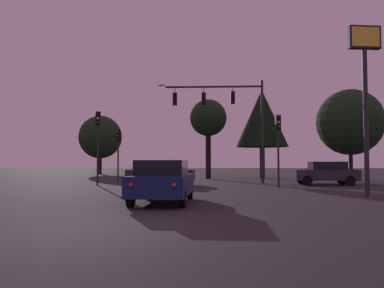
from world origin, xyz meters
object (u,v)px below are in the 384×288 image
object	(u,v)px
tree_right_cluster	(208,119)
tree_behind_sign	(262,118)
car_crossing_right	(160,173)
tree_left_far	(350,122)
traffic_light_corner_right	(98,133)
car_nearside_lane	(163,181)
traffic_signal_mast_arm	(228,109)
traffic_light_corner_left	(278,136)
tree_center_horizon	(100,137)
traffic_light_median	(118,145)
car_crossing_left	(326,173)
store_sign_illuminated	(365,72)

from	to	relation	value
tree_right_cluster	tree_behind_sign	bearing A→B (deg)	17.31
car_crossing_right	tree_left_far	distance (m)	16.13
traffic_light_corner_right	car_nearside_lane	world-z (taller)	traffic_light_corner_right
tree_behind_sign	traffic_light_corner_right	bearing A→B (deg)	-133.29
traffic_signal_mast_arm	traffic_light_corner_left	bearing A→B (deg)	-58.38
traffic_light_corner_right	tree_right_cluster	world-z (taller)	tree_right_cluster
traffic_light_corner_left	traffic_light_corner_right	bearing A→B (deg)	173.54
tree_left_far	tree_center_horizon	size ratio (longest dim) A/B	0.95
traffic_signal_mast_arm	tree_right_cluster	size ratio (longest dim) A/B	1.05
traffic_light_median	tree_right_cluster	bearing A→B (deg)	41.11
traffic_signal_mast_arm	car_nearside_lane	world-z (taller)	traffic_signal_mast_arm
car_crossing_left	tree_left_far	bearing A→B (deg)	59.03
traffic_signal_mast_arm	car_crossing_left	bearing A→B (deg)	-16.82
car_crossing_left	tree_behind_sign	world-z (taller)	tree_behind_sign
car_crossing_right	store_sign_illuminated	size ratio (longest dim) A/B	0.61
car_crossing_right	tree_left_far	size ratio (longest dim) A/B	0.61
traffic_light_corner_right	car_crossing_left	distance (m)	14.97
car_crossing_left	tree_left_far	world-z (taller)	tree_left_far
car_crossing_right	store_sign_illuminated	xyz separation A→B (m)	(10.08, -8.35, 4.54)
traffic_light_corner_right	tree_center_horizon	xyz separation A→B (m)	(-7.87, 25.86, 1.50)
traffic_signal_mast_arm	tree_center_horizon	xyz separation A→B (m)	(-16.31, 22.53, -0.42)
traffic_light_median	tree_left_far	size ratio (longest dim) A/B	0.55
store_sign_illuminated	car_crossing_left	bearing A→B (deg)	85.92
traffic_light_corner_left	car_nearside_lane	xyz separation A→B (m)	(-5.47, -9.45, -2.23)
traffic_light_corner_right	car_nearside_lane	bearing A→B (deg)	-61.57
traffic_signal_mast_arm	traffic_light_corner_left	xyz separation A→B (m)	(2.83, -4.60, -2.23)
store_sign_illuminated	tree_left_far	distance (m)	15.47
traffic_light_median	tree_center_horizon	distance (m)	22.35
tree_behind_sign	traffic_light_corner_left	bearing A→B (deg)	-92.10
traffic_light_corner_left	tree_left_far	size ratio (longest dim) A/B	0.58
traffic_light_corner_left	tree_center_horizon	distance (m)	33.25
car_nearside_lane	tree_left_far	world-z (taller)	tree_left_far
traffic_light_corner_left	traffic_light_corner_right	distance (m)	11.35
store_sign_illuminated	tree_behind_sign	distance (m)	20.24
traffic_light_median	traffic_light_corner_left	bearing A→B (deg)	-29.25
tree_left_far	tree_right_cluster	bearing A→B (deg)	162.18
car_nearside_lane	tree_left_far	xyz separation A→B (m)	(12.38, 17.99, 3.88)
car_nearside_lane	car_crossing_left	xyz separation A→B (m)	(8.88, 12.16, -0.00)
car_crossing_left	traffic_light_median	bearing A→B (deg)	166.24
store_sign_illuminated	tree_left_far	size ratio (longest dim) A/B	1.00
traffic_light_corner_right	traffic_signal_mast_arm	bearing A→B (deg)	21.51
tree_center_horizon	traffic_signal_mast_arm	bearing A→B (deg)	-54.11
car_crossing_right	tree_center_horizon	world-z (taller)	tree_center_horizon
traffic_light_corner_left	tree_center_horizon	world-z (taller)	tree_center_horizon
traffic_signal_mast_arm	car_nearside_lane	xyz separation A→B (m)	(-2.63, -14.05, -4.46)
tree_center_horizon	traffic_light_corner_left	bearing A→B (deg)	-54.80
traffic_signal_mast_arm	car_crossing_right	bearing A→B (deg)	-149.95
car_nearside_lane	store_sign_illuminated	size ratio (longest dim) A/B	0.63
car_crossing_right	store_sign_illuminated	bearing A→B (deg)	-39.63
tree_center_horizon	traffic_light_median	bearing A→B (deg)	-69.30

